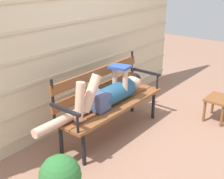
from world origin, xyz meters
TOP-DOWN VIEW (x-y plane):
  - ground_plane at (0.00, 0.00)m, footprint 12.00×12.00m
  - house_siding at (0.00, 0.69)m, footprint 4.53×0.08m
  - park_bench at (-0.00, 0.14)m, footprint 1.57×0.47m
  - reclining_person at (-0.07, 0.07)m, footprint 1.67×0.27m
  - footstool at (1.20, -0.82)m, footprint 0.38×0.30m

SIDE VIEW (x-z plane):
  - ground_plane at x=0.00m, z-range 0.00..0.00m
  - footstool at x=1.20m, z-range 0.10..0.43m
  - park_bench at x=0.00m, z-range 0.03..0.92m
  - reclining_person at x=-0.07m, z-range 0.32..0.82m
  - house_siding at x=0.00m, z-range 0.00..2.40m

